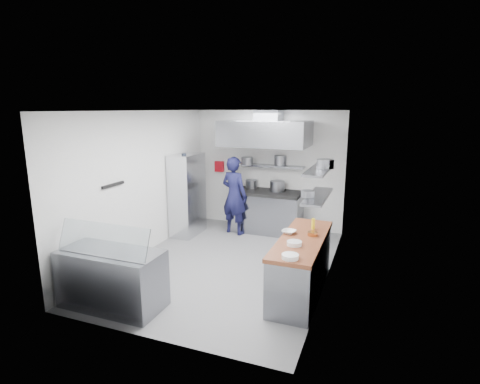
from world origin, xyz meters
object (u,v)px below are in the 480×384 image
at_px(chef, 234,196).
at_px(display_case, 112,279).
at_px(wire_rack, 187,195).
at_px(gas_range, 267,212).

relative_size(chef, display_case, 1.19).
distance_m(wire_rack, display_case, 3.34).
bearing_deg(wire_rack, gas_range, 27.14).
distance_m(chef, display_case, 3.74).
height_order(chef, display_case, chef).
bearing_deg(display_case, chef, 83.08).
xyz_separation_m(wire_rack, display_case, (0.53, -3.26, -0.50)).
distance_m(gas_range, chef, 0.89).
xyz_separation_m(gas_range, wire_rack, (-1.63, -0.84, 0.48)).
bearing_deg(chef, wire_rack, 38.95).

